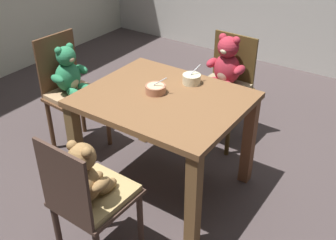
% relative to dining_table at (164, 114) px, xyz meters
% --- Properties ---
extents(ground_plane, '(5.20, 5.20, 0.04)m').
position_rel_dining_table_xyz_m(ground_plane, '(0.00, 0.00, -0.61)').
color(ground_plane, '#463B3B').
extents(dining_table, '(1.03, 0.85, 0.72)m').
position_rel_dining_table_xyz_m(dining_table, '(0.00, 0.00, 0.00)').
color(dining_table, brown).
rests_on(dining_table, ground_plane).
extents(teddy_chair_near_left, '(0.41, 0.42, 0.93)m').
position_rel_dining_table_xyz_m(teddy_chair_near_left, '(-0.88, 0.01, -0.02)').
color(teddy_chair_near_left, brown).
rests_on(teddy_chair_near_left, ground_plane).
extents(teddy_chair_near_front, '(0.38, 0.41, 0.89)m').
position_rel_dining_table_xyz_m(teddy_chair_near_front, '(0.07, -0.79, -0.04)').
color(teddy_chair_near_front, '#473128').
rests_on(teddy_chair_near_front, ground_plane).
extents(teddy_chair_far_center, '(0.42, 0.39, 0.90)m').
position_rel_dining_table_xyz_m(teddy_chair_far_center, '(0.04, 0.79, -0.00)').
color(teddy_chair_far_center, '#513D1C').
rests_on(teddy_chair_far_center, ground_plane).
extents(porridge_bowl_terracotta_center, '(0.14, 0.14, 0.12)m').
position_rel_dining_table_xyz_m(porridge_bowl_terracotta_center, '(-0.07, 0.02, 0.16)').
color(porridge_bowl_terracotta_center, '#B06F53').
rests_on(porridge_bowl_terracotta_center, dining_table).
extents(porridge_bowl_cream_far_center, '(0.12, 0.13, 0.13)m').
position_rel_dining_table_xyz_m(porridge_bowl_cream_far_center, '(0.05, 0.27, 0.16)').
color(porridge_bowl_cream_far_center, beige).
rests_on(porridge_bowl_cream_far_center, dining_table).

